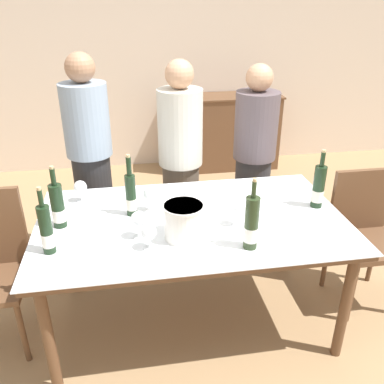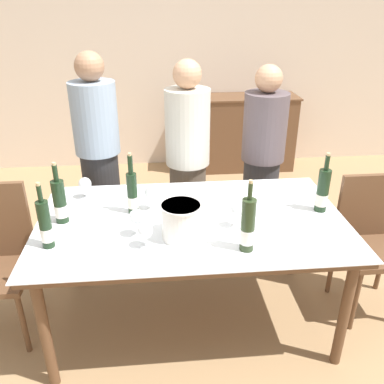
# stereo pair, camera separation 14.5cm
# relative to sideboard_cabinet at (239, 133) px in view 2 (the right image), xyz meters

# --- Properties ---
(ground_plane) EXTENTS (12.00, 12.00, 0.00)m
(ground_plane) POSITION_rel_sideboard_cabinet_xyz_m (-0.82, -2.62, -0.45)
(ground_plane) COLOR #A37F56
(back_wall) EXTENTS (8.00, 0.10, 2.80)m
(back_wall) POSITION_rel_sideboard_cabinet_xyz_m (-0.82, 0.29, 0.95)
(back_wall) COLOR beige
(back_wall) RESTS_ON ground_plane
(sideboard_cabinet) EXTENTS (1.36, 0.46, 0.90)m
(sideboard_cabinet) POSITION_rel_sideboard_cabinet_xyz_m (0.00, 0.00, 0.00)
(sideboard_cabinet) COLOR brown
(sideboard_cabinet) RESTS_ON ground_plane
(dining_table) EXTENTS (1.82, 1.06, 0.77)m
(dining_table) POSITION_rel_sideboard_cabinet_xyz_m (-0.82, -2.62, 0.25)
(dining_table) COLOR brown
(dining_table) RESTS_ON ground_plane
(ice_bucket) EXTENTS (0.22, 0.22, 0.20)m
(ice_bucket) POSITION_rel_sideboard_cabinet_xyz_m (-0.89, -2.81, 0.42)
(ice_bucket) COLOR white
(ice_bucket) RESTS_ON dining_table
(wine_bottle_0) EXTENTS (0.07, 0.07, 0.38)m
(wine_bottle_0) POSITION_rel_sideboard_cabinet_xyz_m (-0.02, -2.58, 0.45)
(wine_bottle_0) COLOR black
(wine_bottle_0) RESTS_ON dining_table
(wine_bottle_1) EXTENTS (0.08, 0.08, 0.37)m
(wine_bottle_1) POSITION_rel_sideboard_cabinet_xyz_m (-1.58, -2.57, 0.44)
(wine_bottle_1) COLOR black
(wine_bottle_1) RESTS_ON dining_table
(wine_bottle_2) EXTENTS (0.08, 0.08, 0.40)m
(wine_bottle_2) POSITION_rel_sideboard_cabinet_xyz_m (-0.56, -2.96, 0.45)
(wine_bottle_2) COLOR #28381E
(wine_bottle_2) RESTS_ON dining_table
(wine_bottle_3) EXTENTS (0.06, 0.06, 0.39)m
(wine_bottle_3) POSITION_rel_sideboard_cabinet_xyz_m (-1.16, -2.50, 0.45)
(wine_bottle_3) COLOR black
(wine_bottle_3) RESTS_ON dining_table
(wine_bottle_4) EXTENTS (0.07, 0.07, 0.37)m
(wine_bottle_4) POSITION_rel_sideboard_cabinet_xyz_m (-1.60, -2.83, 0.44)
(wine_bottle_4) COLOR black
(wine_bottle_4) RESTS_ON dining_table
(wine_glass_0) EXTENTS (0.09, 0.09, 0.16)m
(wine_glass_0) POSITION_rel_sideboard_cabinet_xyz_m (-1.13, -2.77, 0.43)
(wine_glass_0) COLOR white
(wine_glass_0) RESTS_ON dining_table
(wine_glass_1) EXTENTS (0.08, 0.08, 0.14)m
(wine_glass_1) POSITION_rel_sideboard_cabinet_xyz_m (-1.48, -2.27, 0.41)
(wine_glass_1) COLOR white
(wine_glass_1) RESTS_ON dining_table
(wine_glass_2) EXTENTS (0.08, 0.08, 0.14)m
(wine_glass_2) POSITION_rel_sideboard_cabinet_xyz_m (-1.09, -2.89, 0.41)
(wine_glass_2) COLOR white
(wine_glass_2) RESTS_ON dining_table
(wine_glass_3) EXTENTS (0.08, 0.08, 0.14)m
(wine_glass_3) POSITION_rel_sideboard_cabinet_xyz_m (-0.81, -2.50, 0.42)
(wine_glass_3) COLOR white
(wine_glass_3) RESTS_ON dining_table
(wine_glass_4) EXTENTS (0.08, 0.08, 0.15)m
(wine_glass_4) POSITION_rel_sideboard_cabinet_xyz_m (-0.57, -2.73, 0.43)
(wine_glass_4) COLOR white
(wine_glass_4) RESTS_ON dining_table
(wine_glass_5) EXTENTS (0.08, 0.08, 0.16)m
(wine_glass_5) POSITION_rel_sideboard_cabinet_xyz_m (-1.05, -2.47, 0.43)
(wine_glass_5) COLOR white
(wine_glass_5) RESTS_ON dining_table
(chair_right_end) EXTENTS (0.42, 0.42, 0.92)m
(chair_right_end) POSITION_rel_sideboard_cabinet_xyz_m (0.39, -2.53, 0.09)
(chair_right_end) COLOR brown
(chair_right_end) RESTS_ON ground_plane
(person_host) EXTENTS (0.33, 0.33, 1.63)m
(person_host) POSITION_rel_sideboard_cabinet_xyz_m (-1.44, -1.79, 0.37)
(person_host) COLOR #262628
(person_host) RESTS_ON ground_plane
(person_guest_left) EXTENTS (0.33, 0.33, 1.58)m
(person_guest_left) POSITION_rel_sideboard_cabinet_xyz_m (-0.78, -1.84, 0.34)
(person_guest_left) COLOR #51473D
(person_guest_left) RESTS_ON ground_plane
(person_guest_right) EXTENTS (0.33, 0.33, 1.53)m
(person_guest_right) POSITION_rel_sideboard_cabinet_xyz_m (-0.19, -1.81, 0.31)
(person_guest_right) COLOR #2D2D33
(person_guest_right) RESTS_ON ground_plane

